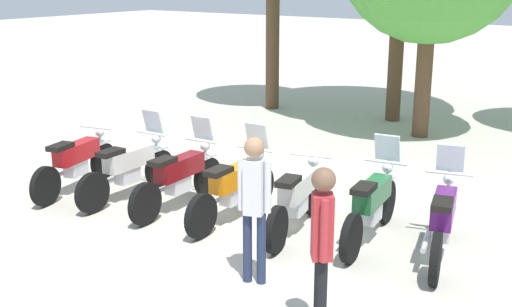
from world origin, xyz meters
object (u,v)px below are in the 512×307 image
Objects in this scene: motorcycle_2 at (179,177)px; motorcycle_5 at (372,204)px; motorcycle_4 at (297,198)px; motorcycle_1 at (129,168)px; person_0 at (322,240)px; motorcycle_0 at (76,162)px; person_2 at (254,198)px; motorcycle_3 at (234,187)px; motorcycle_6 at (443,219)px.

motorcycle_5 is (2.98, 0.55, 0.00)m from motorcycle_2.
motorcycle_5 is (0.99, 0.32, 0.01)m from motorcycle_4.
person_0 reaches higher than motorcycle_1.
motorcycle_4 is 1.21× the size of person_0.
person_2 is at bearing -116.37° from motorcycle_0.
motorcycle_1 is 2.00m from motorcycle_3.
motorcycle_5 is 1.22× the size of person_0.
person_2 is (4.39, -1.08, 0.55)m from motorcycle_0.
motorcycle_0 is at bearing 83.85° from motorcycle_6.
motorcycle_5 and motorcycle_6 have the same top height.
motorcycle_1 and motorcycle_3 have the same top height.
person_2 reaches higher than motorcycle_3.
person_0 reaches higher than motorcycle_6.
motorcycle_0 is 6.02m from motorcycle_6.
motorcycle_1 is at bearing -129.13° from person_2.
motorcycle_2 reaches higher than motorcycle_4.
motorcycle_3 and motorcycle_5 have the same top height.
motorcycle_5 is 2.12m from person_2.
motorcycle_2 is at bearing -138.46° from person_2.
person_2 reaches higher than motorcycle_4.
motorcycle_2 is (1.99, 0.33, 0.01)m from motorcycle_0.
motorcycle_0 is 1.03m from motorcycle_1.
motorcycle_4 is 2.01m from motorcycle_6.
person_0 is (3.63, -2.04, 0.55)m from motorcycle_2.
motorcycle_6 is at bearing -94.14° from motorcycle_0.
motorcycle_3 is (1.99, 0.18, 0.00)m from motorcycle_1.
motorcycle_3 is 1.23× the size of person_2.
motorcycle_6 is (5.96, 0.88, 0.01)m from motorcycle_0.
person_2 is at bearing -177.74° from motorcycle_4.
motorcycle_0 is 5.05m from motorcycle_5.
motorcycle_6 is at bearing -97.45° from motorcycle_5.
person_0 is at bearing -119.47° from motorcycle_0.
motorcycle_6 is at bearing 123.27° from person_2.
motorcycle_5 is 1.23× the size of person_2.
person_2 is (-0.58, -1.96, 0.54)m from motorcycle_5.
motorcycle_1 reaches higher than motorcycle_0.
motorcycle_6 is at bearing 46.75° from person_0.
person_0 is (2.64, -2.12, 0.55)m from motorcycle_3.
person_2 reaches higher than motorcycle_1.
motorcycle_0 is 0.99× the size of motorcycle_5.
motorcycle_1 is 1.01× the size of motorcycle_4.
motorcycle_0 is at bearing 100.97° from motorcycle_1.
motorcycle_1 is 3.00m from motorcycle_4.
motorcycle_6 is 1.19× the size of person_0.
motorcycle_4 is at bearing -85.71° from motorcycle_1.
motorcycle_0 is at bearing 96.40° from motorcycle_2.
motorcycle_4 is at bearing -94.45° from motorcycle_0.
motorcycle_2 reaches higher than motorcycle_0.
motorcycle_0 is 3.01m from motorcycle_3.
motorcycle_3 and motorcycle_6 have the same top height.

